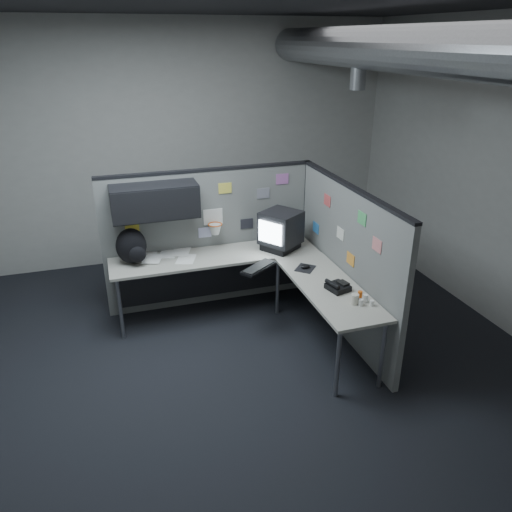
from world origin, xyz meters
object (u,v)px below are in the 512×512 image
object	(u,v)px
monitor	(281,230)
keyboard	(259,268)
phone	(338,287)
backpack	(132,247)
desk	(244,272)

from	to	relation	value
monitor	keyboard	bearing A→B (deg)	-121.91
monitor	phone	bearing A→B (deg)	-70.90
keyboard	backpack	bearing A→B (deg)	165.40
desk	backpack	xyz separation A→B (m)	(-1.13, 0.33, 0.31)
monitor	phone	size ratio (longest dim) A/B	2.26
desk	keyboard	xyz separation A→B (m)	(0.10, -0.22, 0.14)
desk	monitor	world-z (taller)	monitor
desk	keyboard	size ratio (longest dim) A/B	5.20
keyboard	phone	size ratio (longest dim) A/B	1.87
desk	phone	distance (m)	1.12
desk	backpack	size ratio (longest dim) A/B	5.90
keyboard	phone	bearing A→B (deg)	-39.59
desk	phone	xyz separation A→B (m)	(0.67, -0.88, 0.15)
keyboard	backpack	world-z (taller)	backpack
monitor	backpack	size ratio (longest dim) A/B	1.37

